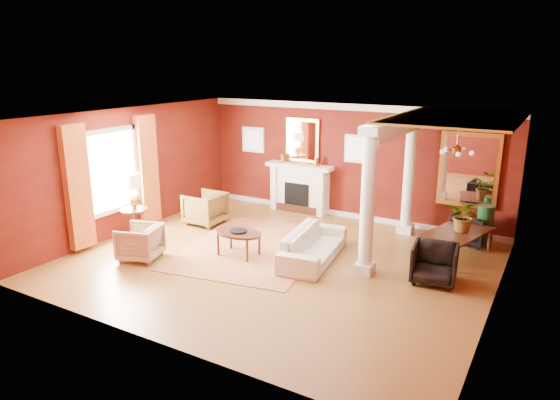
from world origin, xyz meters
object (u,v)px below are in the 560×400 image
Objects in this scene: armchair_leopard at (205,207)px; dining_table at (459,237)px; armchair_stripe at (140,241)px; side_table at (133,195)px; sofa at (314,240)px; coffee_table at (239,234)px.

armchair_leopard is 5.92m from dining_table.
armchair_stripe is at bearing 7.28° from armchair_leopard.
side_table reaches higher than armchair_stripe.
armchair_leopard is at bearing 168.51° from armchair_stripe.
armchair_leopard reaches higher than sofa.
coffee_table is 0.64× the size of dining_table.
armchair_leopard is (-3.36, 0.76, 0.02)m from sofa.
armchair_stripe is 6.49m from dining_table.
armchair_leopard is at bearing 66.82° from side_table.
side_table reaches higher than armchair_leopard.
armchair_leopard is 2.50m from armchair_stripe.
armchair_leopard is at bearing 145.30° from coffee_table.
coffee_table is (1.92, -1.33, 0.03)m from armchair_leopard.
dining_table is (2.51, 1.59, 0.03)m from sofa.
coffee_table is (-1.44, -0.57, 0.05)m from sofa.
sofa is 2.08× the size of coffee_table.
dining_table is (5.58, 3.31, 0.05)m from armchair_stripe.
side_table is at bearing -148.31° from armchair_stripe.
dining_table is at bearing 102.69° from armchair_stripe.
armchair_stripe is (0.28, -2.48, -0.05)m from armchair_leopard.
sofa is at bearing 78.06° from armchair_leopard.
side_table is (-0.98, 0.84, 0.63)m from armchair_stripe.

